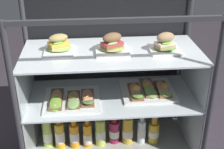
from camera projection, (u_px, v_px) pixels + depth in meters
ground_plane at (112, 148)px, 2.18m from camera, size 6.00×6.00×0.02m
case_base_deck at (112, 145)px, 2.17m from camera, size 1.12×0.55×0.03m
case_frame at (110, 68)px, 2.07m from camera, size 1.12×0.55×1.00m
riser_lower_tier at (112, 121)px, 2.08m from camera, size 1.05×0.48×0.37m
shelf_lower_glass at (112, 96)px, 1.99m from camera, size 1.07×0.50×0.01m
riser_upper_tier at (112, 75)px, 1.92m from camera, size 1.05×0.48×0.29m
shelf_upper_glass at (112, 53)px, 1.86m from camera, size 1.07×0.50×0.01m
plated_roll_sandwich_near_right_corner at (59, 45)px, 1.84m from camera, size 0.17×0.17×0.11m
plated_roll_sandwich_center at (112, 46)px, 1.83m from camera, size 0.20×0.20×0.12m
plated_roll_sandwich_mid_right at (165, 44)px, 1.84m from camera, size 0.18×0.18×0.12m
open_sandwich_tray_right_of_center at (72, 99)px, 1.91m from camera, size 0.34×0.32×0.06m
open_sandwich_tray_mid_right at (148, 90)px, 2.02m from camera, size 0.34×0.32×0.06m
juice_bottle_back_center at (47, 133)px, 2.10m from camera, size 0.06×0.06×0.25m
juice_bottle_tucked_behind at (60, 136)px, 2.09m from camera, size 0.06×0.06×0.23m
juice_bottle_front_fourth at (74, 135)px, 2.10m from camera, size 0.07×0.07×0.24m
juice_bottle_front_left_end at (88, 135)px, 2.11m from camera, size 0.06×0.06×0.23m
juice_bottle_back_left at (100, 132)px, 2.12m from camera, size 0.07×0.07×0.25m
juice_bottle_front_second at (114, 131)px, 2.15m from camera, size 0.07×0.07×0.21m
juice_bottle_near_post at (128, 130)px, 2.14m from camera, size 0.07×0.07×0.24m
juice_bottle_back_right at (142, 131)px, 2.14m from camera, size 0.06×0.06×0.22m
juice_bottle_front_right_end at (154, 131)px, 2.15m from camera, size 0.07×0.07×0.21m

